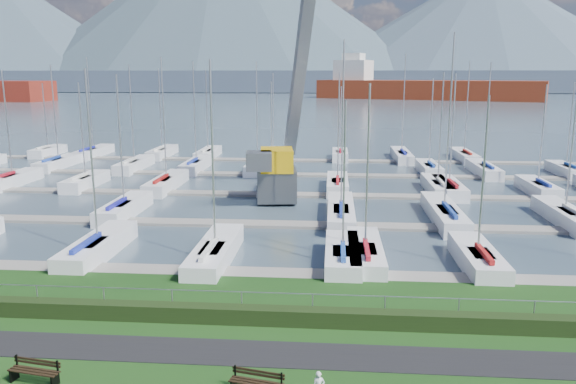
# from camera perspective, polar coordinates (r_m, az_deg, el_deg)

# --- Properties ---
(path) EXTENTS (160.00, 2.00, 0.04)m
(path) POSITION_cam_1_polar(r_m,az_deg,el_deg) (21.74, -3.32, -16.06)
(path) COLOR black
(path) RESTS_ON grass
(water) EXTENTS (800.00, 540.00, 0.20)m
(water) POSITION_cam_1_polar(r_m,az_deg,el_deg) (282.22, 4.13, 9.74)
(water) COLOR #3F505D
(hedge) EXTENTS (80.00, 0.70, 0.70)m
(hedge) POSITION_cam_1_polar(r_m,az_deg,el_deg) (23.91, -2.46, -12.43)
(hedge) COLOR black
(hedge) RESTS_ON grass
(fence) EXTENTS (80.00, 0.04, 0.04)m
(fence) POSITION_cam_1_polar(r_m,az_deg,el_deg) (23.94, -2.36, -10.18)
(fence) COLOR #929499
(fence) RESTS_ON grass
(foothill) EXTENTS (900.00, 80.00, 12.00)m
(foothill) POSITION_cam_1_polar(r_m,az_deg,el_deg) (352.04, 4.26, 11.20)
(foothill) COLOR #434F62
(foothill) RESTS_ON water
(mountains) EXTENTS (1190.00, 360.00, 115.00)m
(mountains) POSITION_cam_1_polar(r_m,az_deg,el_deg) (428.21, 5.46, 16.75)
(mountains) COLOR #3B4A56
(mountains) RESTS_ON water
(docks) EXTENTS (90.00, 41.60, 0.25)m
(docks) POSITION_cam_1_polar(r_m,az_deg,el_deg) (49.20, 1.32, -0.31)
(docks) COLOR slate
(docks) RESTS_ON water
(bench_left) EXTENTS (1.85, 0.72, 0.85)m
(bench_left) POSITION_cam_1_polar(r_m,az_deg,el_deg) (21.52, -24.32, -16.26)
(bench_left) COLOR black
(bench_left) RESTS_ON grass
(bench_right) EXTENTS (1.85, 0.80, 0.85)m
(bench_right) POSITION_cam_1_polar(r_m,az_deg,el_deg) (19.17, -3.19, -18.79)
(bench_right) COLOR black
(bench_right) RESTS_ON grass
(person) EXTENTS (0.41, 0.30, 1.06)m
(person) POSITION_cam_1_polar(r_m,az_deg,el_deg) (18.95, 3.15, -18.80)
(person) COLOR silver
(person) RESTS_ON grass
(crane) EXTENTS (6.24, 13.22, 22.35)m
(crane) POSITION_cam_1_polar(r_m,az_deg,el_deg) (46.98, -0.46, 5.96)
(crane) COLOR #53565A
(crane) RESTS_ON water
(cargo_ship_mid) EXTENTS (92.69, 49.69, 21.50)m
(cargo_ship_mid) POSITION_cam_1_polar(r_m,az_deg,el_deg) (246.15, 12.89, 10.09)
(cargo_ship_mid) COLOR maroon
(cargo_ship_mid) RESTS_ON water
(sailboat_fleet) EXTENTS (76.15, 49.81, 13.55)m
(sailboat_fleet) POSITION_cam_1_polar(r_m,az_deg,el_deg) (50.81, -0.75, 6.47)
(sailboat_fleet) COLOR #A4151E
(sailboat_fleet) RESTS_ON water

